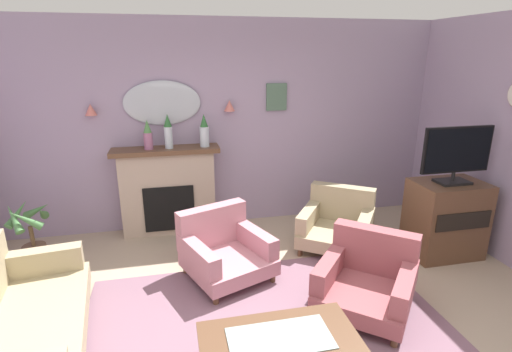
# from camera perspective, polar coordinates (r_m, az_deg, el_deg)

# --- Properties ---
(wall_back) EXTENTS (6.85, 0.10, 2.75)m
(wall_back) POSITION_cam_1_polar(r_m,az_deg,el_deg) (5.35, -4.61, 7.32)
(wall_back) COLOR #9E8CA8
(wall_back) RESTS_ON ground
(patterned_rug) EXTENTS (3.20, 2.40, 0.01)m
(patterned_rug) POSITION_cam_1_polar(r_m,az_deg,el_deg) (3.61, 2.13, -22.26)
(patterned_rug) COLOR #7F5B6B
(patterned_rug) RESTS_ON ground
(fireplace) EXTENTS (1.36, 0.36, 1.16)m
(fireplace) POSITION_cam_1_polar(r_m,az_deg,el_deg) (5.29, -12.64, -2.22)
(fireplace) COLOR tan
(fireplace) RESTS_ON ground
(mantel_vase_left) EXTENTS (0.11, 0.11, 0.37)m
(mantel_vase_left) POSITION_cam_1_polar(r_m,az_deg,el_deg) (5.07, -15.48, 5.73)
(mantel_vase_left) COLOR #9E6084
(mantel_vase_left) RESTS_ON fireplace
(mantel_vase_right) EXTENTS (0.10, 0.10, 0.44)m
(mantel_vase_right) POSITION_cam_1_polar(r_m,az_deg,el_deg) (5.05, -12.67, 6.36)
(mantel_vase_right) COLOR silver
(mantel_vase_right) RESTS_ON fireplace
(mantel_vase_centre) EXTENTS (0.12, 0.12, 0.42)m
(mantel_vase_centre) POSITION_cam_1_polar(r_m,az_deg,el_deg) (5.07, -7.54, 6.39)
(mantel_vase_centre) COLOR silver
(mantel_vase_centre) RESTS_ON fireplace
(wall_mirror) EXTENTS (0.96, 0.06, 0.56)m
(wall_mirror) POSITION_cam_1_polar(r_m,az_deg,el_deg) (5.17, -13.49, 10.30)
(wall_mirror) COLOR #B2BCC6
(wall_sconce_left) EXTENTS (0.14, 0.14, 0.14)m
(wall_sconce_left) POSITION_cam_1_polar(r_m,az_deg,el_deg) (5.21, -22.94, 8.91)
(wall_sconce_left) COLOR #D17066
(wall_sconce_right) EXTENTS (0.14, 0.14, 0.14)m
(wall_sconce_right) POSITION_cam_1_polar(r_m,az_deg,el_deg) (5.18, -3.89, 10.19)
(wall_sconce_right) COLOR #D17066
(framed_picture) EXTENTS (0.28, 0.03, 0.36)m
(framed_picture) POSITION_cam_1_polar(r_m,az_deg,el_deg) (5.37, 3.00, 11.42)
(framed_picture) COLOR #4C6B56
(coffee_table) EXTENTS (1.10, 0.60, 0.45)m
(coffee_table) POSITION_cam_1_polar(r_m,az_deg,el_deg) (2.95, 3.48, -23.39)
(coffee_table) COLOR brown
(coffee_table) RESTS_ON ground
(floral_couch) EXTENTS (1.07, 1.80, 0.76)m
(floral_couch) POSITION_cam_1_polar(r_m,az_deg,el_deg) (3.77, -32.15, -17.42)
(floral_couch) COLOR tan
(floral_couch) RESTS_ON ground
(armchair_by_coffee_table) EXTENTS (1.14, 1.14, 0.71)m
(armchair_by_coffee_table) POSITION_cam_1_polar(r_m,az_deg,el_deg) (3.91, 15.92, -14.12)
(armchair_by_coffee_table) COLOR #934C51
(armchair_by_coffee_table) RESTS_ON ground
(armchair_near_fireplace) EXTENTS (1.05, 1.06, 0.71)m
(armchair_near_fireplace) POSITION_cam_1_polar(r_m,az_deg,el_deg) (4.29, -4.76, -10.49)
(armchair_near_fireplace) COLOR #B77A84
(armchair_near_fireplace) RESTS_ON ground
(armchair_beside_couch) EXTENTS (1.13, 1.13, 0.71)m
(armchair_beside_couch) POSITION_cam_1_polar(r_m,az_deg,el_deg) (4.98, 11.77, -6.69)
(armchair_beside_couch) COLOR tan
(armchair_beside_couch) RESTS_ON ground
(tv_cabinet) EXTENTS (0.80, 0.57, 0.90)m
(tv_cabinet) POSITION_cam_1_polar(r_m,az_deg,el_deg) (5.14, 25.84, -5.61)
(tv_cabinet) COLOR brown
(tv_cabinet) RESTS_ON ground
(tv_flatscreen) EXTENTS (0.84, 0.24, 0.65)m
(tv_flatscreen) POSITION_cam_1_polar(r_m,az_deg,el_deg) (4.90, 27.20, 2.93)
(tv_flatscreen) COLOR black
(tv_flatscreen) RESTS_ON tv_cabinet
(potted_plant_small_fern) EXTENTS (0.49, 0.49, 0.76)m
(potted_plant_small_fern) POSITION_cam_1_polar(r_m,az_deg,el_deg) (5.12, -29.92, -7.29)
(potted_plant_small_fern) COLOR brown
(potted_plant_small_fern) RESTS_ON ground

